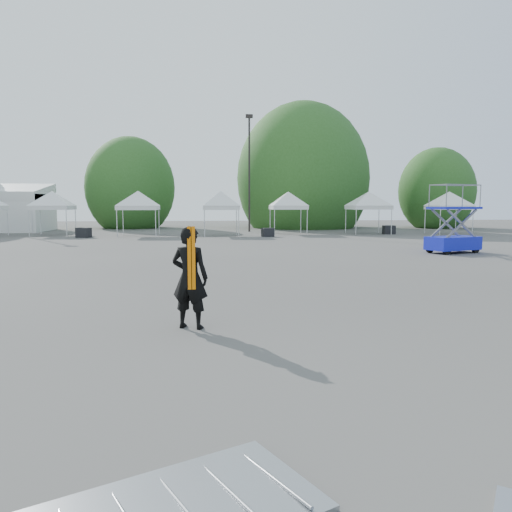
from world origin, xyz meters
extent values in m
plane|color=#474442|center=(0.00, 0.00, 0.00)|extent=(120.00, 120.00, 0.00)
cylinder|color=black|center=(3.00, 32.00, 4.75)|extent=(0.16, 0.16, 9.50)
cube|color=black|center=(3.00, 32.00, 9.65)|extent=(0.60, 0.25, 0.30)
cylinder|color=#382314|center=(-8.00, 40.00, 1.14)|extent=(0.36, 0.36, 2.27)
ellipsoid|color=#28531B|center=(-8.00, 40.00, 3.94)|extent=(4.16, 4.16, 4.78)
cylinder|color=#382314|center=(9.00, 39.00, 1.40)|extent=(0.36, 0.36, 2.80)
ellipsoid|color=#28531B|center=(9.00, 39.00, 4.85)|extent=(5.12, 5.12, 5.89)
cylinder|color=#382314|center=(22.00, 37.00, 1.05)|extent=(0.36, 0.36, 2.10)
ellipsoid|color=#28531B|center=(22.00, 37.00, 3.64)|extent=(3.84, 3.84, 4.42)
cylinder|color=silver|center=(-15.60, 29.07, 1.00)|extent=(0.06, 0.06, 2.00)
cylinder|color=silver|center=(-13.58, 27.59, 1.00)|extent=(0.06, 0.06, 2.00)
cylinder|color=silver|center=(-10.92, 27.59, 1.00)|extent=(0.06, 0.06, 2.00)
cylinder|color=silver|center=(-13.58, 30.25, 1.00)|extent=(0.06, 0.06, 2.00)
cylinder|color=silver|center=(-10.92, 30.25, 1.00)|extent=(0.06, 0.06, 2.00)
cube|color=silver|center=(-12.25, 28.92, 2.08)|extent=(2.86, 2.86, 0.30)
pyramid|color=silver|center=(-12.25, 28.92, 3.33)|extent=(4.05, 4.05, 1.10)
cylinder|color=silver|center=(-7.01, 25.91, 1.00)|extent=(0.06, 0.06, 2.00)
cylinder|color=silver|center=(-4.30, 25.91, 1.00)|extent=(0.06, 0.06, 2.00)
cylinder|color=silver|center=(-7.01, 28.62, 1.00)|extent=(0.06, 0.06, 2.00)
cylinder|color=silver|center=(-4.30, 28.62, 1.00)|extent=(0.06, 0.06, 2.00)
cube|color=silver|center=(-5.65, 27.26, 2.08)|extent=(2.91, 2.91, 0.30)
pyramid|color=silver|center=(-5.65, 27.26, 3.33)|extent=(4.12, 4.12, 1.10)
cylinder|color=silver|center=(-0.82, 25.82, 1.00)|extent=(0.06, 0.06, 2.00)
cylinder|color=silver|center=(1.65, 25.82, 1.00)|extent=(0.06, 0.06, 2.00)
cylinder|color=silver|center=(-0.82, 28.29, 1.00)|extent=(0.06, 0.06, 2.00)
cylinder|color=silver|center=(1.65, 28.29, 1.00)|extent=(0.06, 0.06, 2.00)
cube|color=silver|center=(0.42, 27.06, 2.08)|extent=(2.68, 2.68, 0.30)
pyramid|color=silver|center=(0.42, 27.06, 3.33)|extent=(3.79, 3.79, 1.10)
cylinder|color=silver|center=(4.52, 27.45, 1.00)|extent=(0.06, 0.06, 2.00)
cylinder|color=silver|center=(7.06, 27.45, 1.00)|extent=(0.06, 0.06, 2.00)
cylinder|color=silver|center=(4.52, 29.99, 1.00)|extent=(0.06, 0.06, 2.00)
cylinder|color=silver|center=(7.06, 29.99, 1.00)|extent=(0.06, 0.06, 2.00)
cube|color=silver|center=(5.79, 28.72, 2.08)|extent=(2.74, 2.74, 0.30)
pyramid|color=silver|center=(5.79, 28.72, 3.33)|extent=(3.88, 3.88, 1.10)
cylinder|color=silver|center=(10.76, 26.88, 1.00)|extent=(0.06, 0.06, 2.00)
cylinder|color=silver|center=(13.57, 26.88, 1.00)|extent=(0.06, 0.06, 2.00)
cylinder|color=silver|center=(10.76, 29.70, 1.00)|extent=(0.06, 0.06, 2.00)
cylinder|color=silver|center=(13.57, 29.70, 1.00)|extent=(0.06, 0.06, 2.00)
cube|color=silver|center=(12.16, 28.29, 2.08)|extent=(3.02, 3.02, 0.30)
pyramid|color=silver|center=(12.16, 28.29, 3.33)|extent=(4.27, 4.27, 1.10)
cylinder|color=silver|center=(16.95, 25.76, 1.00)|extent=(0.06, 0.06, 2.00)
cylinder|color=silver|center=(19.56, 25.76, 1.00)|extent=(0.06, 0.06, 2.00)
cylinder|color=silver|center=(16.95, 28.37, 1.00)|extent=(0.06, 0.06, 2.00)
cylinder|color=silver|center=(19.56, 28.37, 1.00)|extent=(0.06, 0.06, 2.00)
cube|color=silver|center=(18.26, 27.06, 2.08)|extent=(2.81, 2.81, 0.30)
pyramid|color=silver|center=(18.26, 27.06, 3.33)|extent=(3.98, 3.98, 1.10)
imported|color=black|center=(-1.15, -0.89, 0.98)|extent=(0.84, 0.70, 1.97)
cube|color=orange|center=(-1.15, -1.09, 1.38)|extent=(0.16, 0.03, 1.18)
cube|color=#0D1AB1|center=(11.15, 12.62, 0.48)|extent=(2.83, 2.07, 0.64)
cube|color=#0D1AB1|center=(11.15, 12.62, 2.18)|extent=(2.72, 1.99, 0.11)
cylinder|color=black|center=(10.44, 11.79, 0.19)|extent=(0.41, 0.28, 0.38)
cylinder|color=black|center=(12.24, 12.45, 0.19)|extent=(0.41, 0.28, 0.38)
cylinder|color=black|center=(10.07, 12.79, 0.19)|extent=(0.41, 0.28, 0.38)
cylinder|color=black|center=(11.87, 13.45, 0.19)|extent=(0.41, 0.28, 0.38)
cube|color=black|center=(-9.30, 25.77, 0.35)|extent=(1.07, 0.94, 0.70)
cube|color=black|center=(3.73, 25.35, 0.32)|extent=(0.93, 0.79, 0.63)
cube|color=black|center=(13.63, 27.54, 0.34)|extent=(0.88, 0.69, 0.68)
camera|label=1|loc=(-0.88, -10.37, 2.38)|focal=35.00mm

